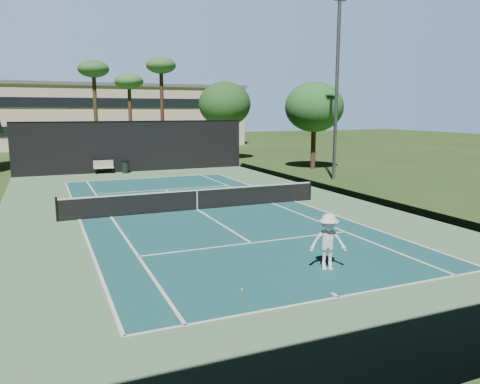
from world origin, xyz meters
The scene contains 20 objects.
ground centered at (0.00, 0.00, 0.00)m, with size 160.00×160.00×0.00m, color #2C481B.
apron_slab centered at (0.00, 0.00, 0.01)m, with size 18.00×32.00×0.01m, color #5F8860.
court_surface centered at (0.00, 0.00, 0.01)m, with size 10.97×23.77×0.01m, color #1A5556.
court_lines centered at (0.00, 0.00, 0.02)m, with size 11.07×23.87×0.01m.
tennis_net centered at (0.00, 0.00, 0.56)m, with size 12.90×0.10×1.10m.
fence centered at (0.00, 0.06, 2.01)m, with size 18.04×32.05×4.03m.
player centered at (0.98, -9.89, 0.87)m, with size 1.12×0.64×1.73m, color white.
tennis_ball_a centered at (-2.12, -10.47, 0.03)m, with size 0.07×0.07×0.07m, color #C1D530.
tennis_ball_b centered at (-1.80, 2.87, 0.03)m, with size 0.07×0.07×0.07m, color #CAED35.
tennis_ball_c centered at (0.24, 4.77, 0.03)m, with size 0.06×0.06×0.06m, color #BBCE2E.
tennis_ball_d centered at (-3.60, 2.24, 0.03)m, with size 0.06×0.06×0.06m, color #D0F337.
park_bench centered at (-2.50, 15.69, 0.55)m, with size 1.50×0.45×1.02m.
trash_bin centered at (-0.92, 15.27, 0.48)m, with size 0.56×0.56×0.95m.
palm_a centered at (-2.00, 24.00, 8.19)m, with size 2.80×2.80×9.32m.
palm_b centered at (1.50, 26.00, 7.36)m, with size 2.80×2.80×8.42m.
palm_c centered at (4.00, 23.00, 8.60)m, with size 2.80×2.80×9.77m.
decid_tree_a centered at (10.00, 22.00, 5.42)m, with size 5.12×5.12×7.62m.
decid_tree_b centered at (14.00, 12.00, 5.08)m, with size 4.80×4.80×7.14m.
campus_building centered at (0.00, 45.98, 4.21)m, with size 40.50×12.50×8.30m.
light_pole centered at (12.00, 6.00, 6.46)m, with size 0.90×0.25×12.22m.
Camera 1 is at (-6.84, -21.43, 4.77)m, focal length 35.00 mm.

